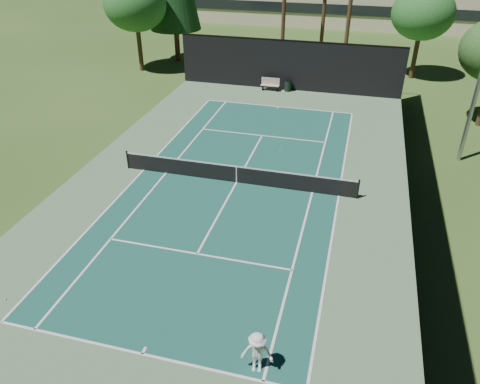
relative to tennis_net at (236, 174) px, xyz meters
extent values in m
plane|color=#365620|center=(0.00, 0.00, -0.56)|extent=(160.00, 160.00, 0.00)
cube|color=#5D7E58|center=(0.00, 0.00, -0.55)|extent=(18.00, 32.00, 0.01)
cube|color=#1A544A|center=(0.00, 0.00, -0.55)|extent=(10.97, 23.77, 0.01)
cube|color=white|center=(0.00, -11.88, -0.54)|extent=(10.97, 0.10, 0.01)
cube|color=white|center=(0.00, 11.88, -0.54)|extent=(10.97, 0.10, 0.01)
cube|color=white|center=(0.00, -6.40, -0.54)|extent=(8.23, 0.10, 0.01)
cube|color=white|center=(0.00, 6.40, -0.54)|extent=(8.23, 0.10, 0.01)
cube|color=white|center=(-5.49, 0.00, -0.54)|extent=(0.10, 23.77, 0.01)
cube|color=white|center=(5.49, 0.00, -0.54)|extent=(0.10, 23.77, 0.01)
cube|color=white|center=(-4.12, 0.00, -0.54)|extent=(0.10, 23.77, 0.01)
cube|color=white|center=(4.12, 0.00, -0.54)|extent=(0.10, 23.77, 0.01)
cube|color=white|center=(0.00, 0.00, -0.54)|extent=(0.10, 12.80, 0.01)
cube|color=white|center=(0.00, -11.73, -0.54)|extent=(0.10, 0.30, 0.01)
cube|color=white|center=(0.00, 11.73, -0.54)|extent=(0.10, 0.30, 0.01)
cylinder|color=black|center=(-6.40, 0.00, -0.01)|extent=(0.10, 0.10, 1.10)
cylinder|color=black|center=(6.40, 0.00, -0.01)|extent=(0.10, 0.10, 1.10)
cube|color=black|center=(0.00, 0.00, -0.06)|extent=(12.80, 0.02, 0.92)
cube|color=white|center=(0.00, 0.00, 0.43)|extent=(12.80, 0.04, 0.07)
cube|color=white|center=(0.00, 0.00, -0.06)|extent=(0.05, 0.03, 0.92)
cube|color=black|center=(0.00, 16.00, 1.44)|extent=(18.00, 0.04, 4.00)
cube|color=black|center=(9.00, 0.00, 1.44)|extent=(0.04, 32.00, 4.00)
cube|color=black|center=(-9.00, 0.00, 1.44)|extent=(0.04, 32.00, 4.00)
cube|color=black|center=(0.00, 16.00, 3.44)|extent=(18.00, 0.06, 0.06)
imported|color=white|center=(3.82, -11.49, 0.24)|extent=(1.08, 0.69, 1.60)
sphere|color=#CCF036|center=(-6.10, -10.88, -0.52)|extent=(0.07, 0.07, 0.07)
sphere|color=#D2F437|center=(-3.42, 1.11, -0.53)|extent=(0.06, 0.06, 0.06)
sphere|color=#DDEA35|center=(1.56, 4.50, -0.52)|extent=(0.07, 0.07, 0.07)
sphere|color=#CDD530|center=(-5.27, 5.32, -0.53)|extent=(0.06, 0.06, 0.06)
cube|color=beige|center=(-1.36, 15.38, -0.11)|extent=(1.50, 0.45, 0.05)
cube|color=#BFB29E|center=(-1.36, 15.58, 0.19)|extent=(1.50, 0.06, 0.55)
cube|color=black|center=(-1.96, 15.38, -0.35)|extent=(0.06, 0.40, 0.42)
cube|color=black|center=(-0.76, 15.38, -0.35)|extent=(0.06, 0.40, 0.42)
cylinder|color=black|center=(0.08, 15.64, -0.11)|extent=(0.52, 0.52, 0.90)
cylinder|color=black|center=(0.08, 15.64, 0.36)|extent=(0.56, 0.56, 0.05)
cylinder|color=#4F3222|center=(-12.00, 22.00, 1.24)|extent=(0.50, 0.50, 3.60)
cylinder|color=#482D1E|center=(-2.00, 24.00, 3.72)|extent=(0.36, 0.36, 8.55)
cylinder|color=#492E1F|center=(1.50, 26.00, 3.27)|extent=(0.36, 0.36, 7.65)
cylinder|color=#49331F|center=(4.00, 23.00, 3.94)|extent=(0.36, 0.36, 9.00)
cylinder|color=#442D1D|center=(10.00, 22.00, 1.20)|extent=(0.40, 0.40, 3.52)
ellipsoid|color=#266226|center=(10.00, 22.00, 4.88)|extent=(5.12, 5.12, 4.35)
cylinder|color=#4C3820|center=(-14.00, 18.00, 1.31)|extent=(0.40, 0.40, 3.74)
ellipsoid|color=#266327|center=(-14.00, 18.00, 5.22)|extent=(5.44, 5.44, 4.62)
cube|color=black|center=(0.00, 39.95, 1.84)|extent=(38.00, 0.15, 1.20)
camera|label=1|loc=(5.86, -21.22, 12.06)|focal=35.00mm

